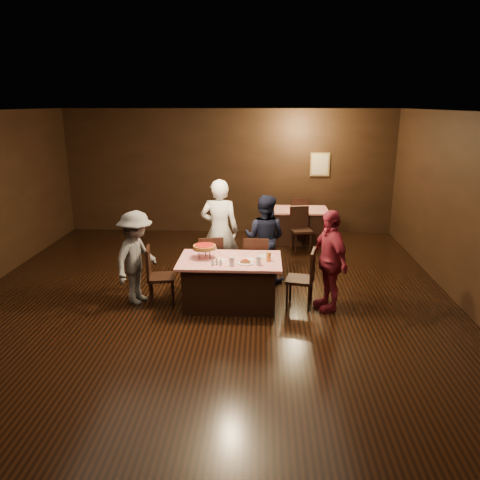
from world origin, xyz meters
name	(u,v)px	position (x,y,z in m)	size (l,w,h in m)	color
room	(203,177)	(0.00, 0.01, 2.14)	(10.00, 10.04, 3.02)	black
main_table	(230,282)	(0.34, 0.51, 0.39)	(1.60, 1.00, 0.77)	#B30B18
back_table	(299,225)	(1.68, 4.18, 0.39)	(1.30, 0.90, 0.77)	#A60C0B
chair_far_left	(210,261)	(-0.06, 1.26, 0.47)	(0.42, 0.42, 0.95)	black
chair_far_right	(256,262)	(0.74, 1.26, 0.47)	(0.42, 0.42, 0.95)	black
chair_end_left	(161,276)	(-0.76, 0.51, 0.47)	(0.42, 0.42, 0.95)	black
chair_end_right	(300,278)	(1.44, 0.51, 0.47)	(0.42, 0.42, 0.95)	black
chair_back_near	(301,229)	(1.68, 3.48, 0.47)	(0.42, 0.42, 0.95)	black
chair_back_far	(297,216)	(1.68, 4.78, 0.47)	(0.42, 0.42, 0.95)	black
diner_white_jacket	(220,231)	(0.07, 1.64, 0.93)	(0.68, 0.44, 1.85)	silver
diner_navy_hoodie	(265,238)	(0.88, 1.66, 0.79)	(0.77, 0.60, 1.58)	black
diner_grey_knit	(136,258)	(-1.16, 0.57, 0.76)	(0.98, 0.56, 1.51)	#5A5B5F
diner_red_shirt	(329,260)	(1.87, 0.47, 0.79)	(0.93, 0.39, 1.59)	maroon
pizza_stand	(205,247)	(-0.06, 0.56, 0.95)	(0.38, 0.38, 0.22)	black
plate_with_slice	(245,262)	(0.59, 0.33, 0.80)	(0.25, 0.25, 0.06)	white
plate_empty	(265,256)	(0.89, 0.66, 0.78)	(0.25, 0.25, 0.01)	white
glass_front_left	(232,261)	(0.39, 0.21, 0.84)	(0.08, 0.08, 0.14)	silver
glass_front_right	(259,261)	(0.79, 0.26, 0.84)	(0.08, 0.08, 0.14)	silver
glass_amber	(268,257)	(0.94, 0.46, 0.84)	(0.08, 0.08, 0.14)	#BF7F26
condiments	(217,262)	(0.16, 0.23, 0.82)	(0.17, 0.10, 0.09)	silver
napkin_center	(249,260)	(0.64, 0.51, 0.77)	(0.16, 0.16, 0.01)	white
napkin_left	(220,260)	(0.19, 0.46, 0.77)	(0.16, 0.16, 0.01)	white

